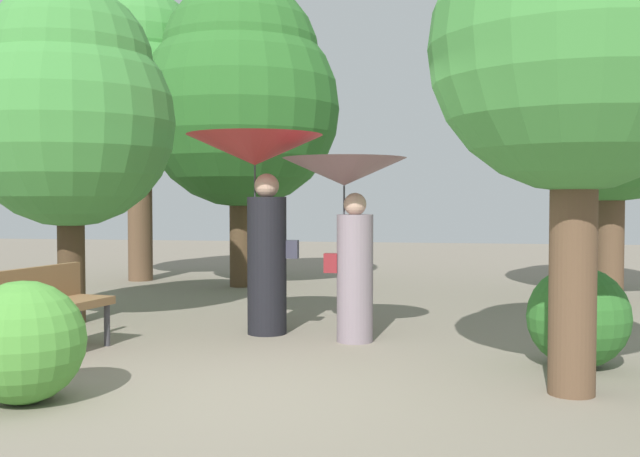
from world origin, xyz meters
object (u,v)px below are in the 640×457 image
(park_bench, at_px, (40,303))
(person_left, at_px, (258,182))
(tree_far_back, at_px, (69,105))
(tree_mid_left, at_px, (241,93))
(tree_near_left, at_px, (139,84))
(person_right, at_px, (347,203))
(tree_mid_right, at_px, (612,80))
(tree_near_right, at_px, (576,17))

(park_bench, bearing_deg, person_left, -37.46)
(person_left, height_order, tree_far_back, tree_far_back)
(tree_mid_left, bearing_deg, tree_near_left, 164.18)
(person_right, distance_m, tree_mid_right, 5.38)
(person_left, xyz_separation_m, tree_mid_right, (4.38, 3.53, 1.55))
(tree_near_left, relative_size, tree_far_back, 1.31)
(tree_near_right, relative_size, tree_far_back, 1.04)
(person_left, relative_size, park_bench, 1.39)
(park_bench, bearing_deg, tree_mid_left, 7.42)
(tree_far_back, bearing_deg, tree_near_left, 103.63)
(tree_near_left, xyz_separation_m, tree_mid_left, (2.07, -0.59, -0.29))
(person_right, height_order, tree_near_left, tree_near_left)
(tree_near_left, distance_m, tree_far_back, 4.75)
(tree_far_back, bearing_deg, person_left, -7.59)
(tree_far_back, bearing_deg, tree_mid_right, 25.43)
(tree_near_right, xyz_separation_m, tree_mid_right, (1.41, 5.59, 0.38))
(person_right, xyz_separation_m, tree_mid_left, (-2.43, 4.53, 1.83))
(person_right, bearing_deg, person_left, 66.27)
(person_left, height_order, park_bench, person_left)
(person_left, bearing_deg, tree_far_back, 74.03)
(tree_near_right, xyz_separation_m, tree_far_back, (-5.36, 2.37, -0.24))
(tree_near_right, bearing_deg, person_right, 137.71)
(person_right, xyz_separation_m, tree_far_back, (-3.40, 0.60, 1.15))
(tree_mid_right, bearing_deg, tree_near_left, 170.60)
(tree_mid_right, bearing_deg, park_bench, -140.12)
(person_left, xyz_separation_m, tree_mid_left, (-1.41, 4.25, 1.61))
(tree_mid_left, xyz_separation_m, tree_mid_right, (5.79, -0.71, -0.06))
(person_left, relative_size, tree_near_right, 0.52)
(person_right, bearing_deg, park_bench, 106.57)
(person_left, xyz_separation_m, tree_far_back, (-2.39, 0.32, 0.93))
(person_right, height_order, park_bench, person_right)
(park_bench, bearing_deg, tree_near_right, -85.97)
(person_right, distance_m, tree_near_right, 2.98)
(tree_near_right, bearing_deg, person_left, 145.31)
(park_bench, xyz_separation_m, tree_mid_right, (6.08, 5.08, 2.70))
(person_left, relative_size, tree_mid_right, 0.44)
(tree_near_right, xyz_separation_m, tree_mid_left, (-4.38, 6.30, 0.44))
(tree_mid_left, bearing_deg, tree_far_back, -103.98)
(tree_mid_left, bearing_deg, person_right, -61.81)
(park_bench, xyz_separation_m, tree_far_back, (-0.69, 1.86, 2.08))
(person_right, height_order, tree_mid_right, tree_mid_right)
(park_bench, distance_m, tree_mid_left, 6.42)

